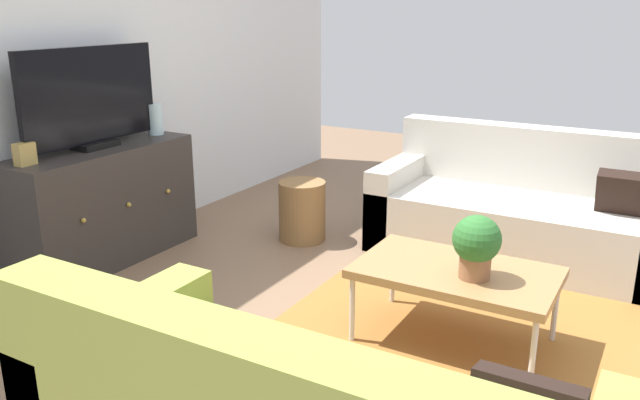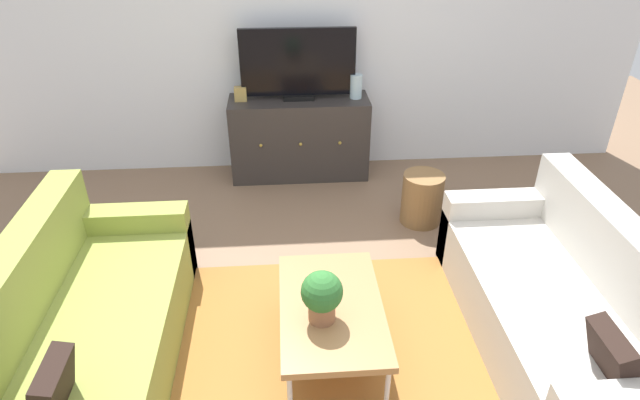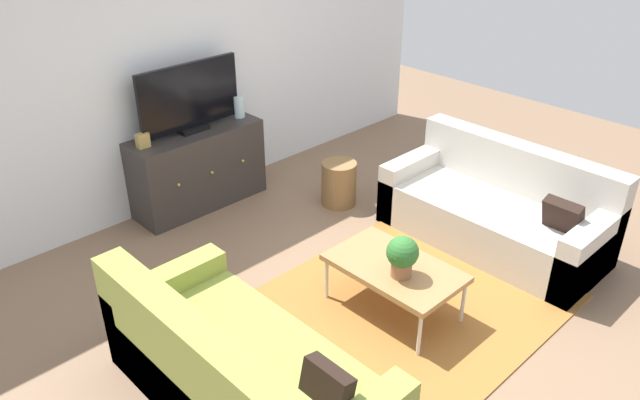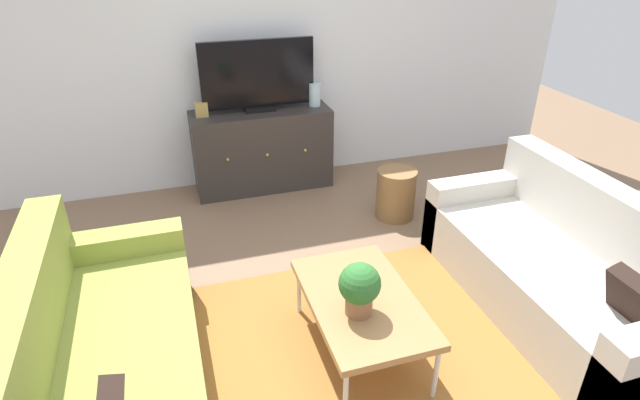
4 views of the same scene
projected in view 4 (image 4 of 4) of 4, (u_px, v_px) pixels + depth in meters
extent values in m
plane|color=#84664C|center=(352.00, 338.00, 3.19)|extent=(10.00, 10.00, 0.00)
cube|color=white|center=(259.00, 40.00, 4.69)|extent=(6.40, 0.12, 2.70)
cube|color=#9E662D|center=(361.00, 355.00, 3.06)|extent=(2.50, 1.90, 0.01)
cube|color=olive|center=(116.00, 377.00, 2.65)|extent=(0.87, 1.90, 0.42)
cube|color=olive|center=(35.00, 361.00, 2.46)|extent=(0.20, 1.90, 0.84)
cube|color=olive|center=(119.00, 271.00, 3.34)|extent=(0.87, 0.18, 0.57)
cube|color=beige|center=(550.00, 281.00, 3.36)|extent=(0.87, 1.90, 0.42)
cube|color=beige|center=(599.00, 246.00, 3.35)|extent=(0.20, 1.90, 0.84)
cube|color=beige|center=(478.00, 210.00, 4.05)|extent=(0.87, 0.18, 0.57)
cube|color=black|center=(636.00, 302.00, 2.67)|extent=(0.19, 0.30, 0.32)
cube|color=#A37547|center=(362.00, 301.00, 2.92)|extent=(0.59, 0.97, 0.04)
cylinder|color=silver|center=(346.00, 397.00, 2.57)|extent=(0.03, 0.03, 0.36)
cylinder|color=silver|center=(436.00, 373.00, 2.71)|extent=(0.03, 0.03, 0.36)
cylinder|color=silver|center=(299.00, 291.00, 3.32)|extent=(0.03, 0.03, 0.36)
cylinder|color=silver|center=(371.00, 277.00, 3.45)|extent=(0.03, 0.03, 0.36)
cylinder|color=#936042|center=(359.00, 304.00, 2.77)|extent=(0.15, 0.15, 0.11)
sphere|color=#2D6B2D|center=(360.00, 283.00, 2.71)|extent=(0.23, 0.23, 0.23)
cube|color=#332D2B|center=(262.00, 149.00, 4.89)|extent=(1.30, 0.44, 0.77)
sphere|color=#B79338|center=(228.00, 160.00, 4.58)|extent=(0.03, 0.03, 0.03)
sphere|color=#B79338|center=(267.00, 155.00, 4.68)|extent=(0.03, 0.03, 0.03)
sphere|color=#B79338|center=(305.00, 150.00, 4.78)|extent=(0.03, 0.03, 0.03)
cube|color=black|center=(260.00, 108.00, 4.72)|extent=(0.28, 0.16, 0.04)
cube|color=black|center=(258.00, 74.00, 4.57)|extent=(1.03, 0.04, 0.60)
cylinder|color=silver|center=(315.00, 94.00, 4.80)|extent=(0.11, 0.11, 0.22)
cube|color=tan|center=(201.00, 110.00, 4.54)|extent=(0.11, 0.07, 0.13)
cylinder|color=olive|center=(396.00, 194.00, 4.44)|extent=(0.34, 0.34, 0.44)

